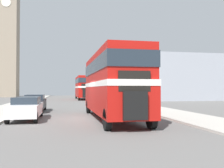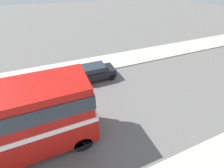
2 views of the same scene
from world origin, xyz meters
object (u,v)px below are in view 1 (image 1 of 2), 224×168
object	(u,v)px
pedestrian_walking	(150,98)
church_tower	(8,12)
bus_distant	(83,86)
car_parked_mid	(35,103)
car_parked_near	(26,108)
double_decker_bus	(112,81)

from	to	relation	value
pedestrian_walking	church_tower	xyz separation A→B (m)	(-21.99, 41.51, 20.13)
bus_distant	church_tower	bearing A→B (deg)	132.71
car_parked_mid	church_tower	world-z (taller)	church_tower
car_parked_near	pedestrian_walking	bearing A→B (deg)	33.81
car_parked_near	church_tower	world-z (taller)	church_tower
double_decker_bus	car_parked_mid	world-z (taller)	double_decker_bus
church_tower	car_parked_near	bearing A→B (deg)	-77.26
church_tower	bus_distant	bearing A→B (deg)	-47.29
double_decker_bus	church_tower	world-z (taller)	church_tower
pedestrian_walking	church_tower	distance (m)	51.11
church_tower	car_parked_mid	bearing A→B (deg)	-75.70
pedestrian_walking	church_tower	size ratio (longest dim) A/B	0.04
car_parked_mid	pedestrian_walking	xyz separation A→B (m)	(11.04, 1.45, 0.24)
double_decker_bus	pedestrian_walking	bearing A→B (deg)	55.73
bus_distant	car_parked_mid	xyz separation A→B (m)	(-6.21, -24.37, -1.77)
car_parked_near	double_decker_bus	bearing A→B (deg)	-8.01
pedestrian_walking	double_decker_bus	bearing A→B (deg)	-124.27
double_decker_bus	bus_distant	xyz separation A→B (m)	(0.68, 31.02, 0.05)
car_parked_mid	church_tower	size ratio (longest dim) A/B	0.11
double_decker_bus	bus_distant	world-z (taller)	bus_distant
bus_distant	pedestrian_walking	xyz separation A→B (m)	(4.83, -22.92, -1.53)
car_parked_near	car_parked_mid	world-z (taller)	car_parked_mid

